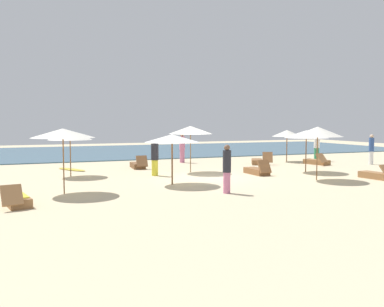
{
  "coord_description": "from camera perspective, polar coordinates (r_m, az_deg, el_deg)",
  "views": [
    {
      "loc": [
        -7.79,
        -17.52,
        2.53
      ],
      "look_at": [
        -0.88,
        -0.26,
        1.1
      ],
      "focal_mm": 39.91,
      "sensor_mm": 36.0,
      "label": 1
    }
  ],
  "objects": [
    {
      "name": "ground_plane",
      "position": [
        19.34,
        2.14,
        -3.12
      ],
      "size": [
        60.0,
        60.0,
        0.0
      ],
      "primitive_type": "plane",
      "color": "beige"
    },
    {
      "name": "ocean_water",
      "position": [
        35.48,
        -9.08,
        0.3
      ],
      "size": [
        48.0,
        16.0,
        0.06
      ],
      "primitive_type": "cube",
      "color": "#3D6075",
      "rests_on": "ground_plane"
    },
    {
      "name": "umbrella_0",
      "position": [
        21.64,
        15.04,
        2.51
      ],
      "size": [
        2.14,
        2.14,
        2.06
      ],
      "color": "brown",
      "rests_on": "ground_plane"
    },
    {
      "name": "umbrella_1",
      "position": [
        20.03,
        -16.0,
        2.38
      ],
      "size": [
        1.97,
        1.97,
        2.1
      ],
      "color": "brown",
      "rests_on": "ground_plane"
    },
    {
      "name": "umbrella_2",
      "position": [
        27.06,
        12.58,
        2.65
      ],
      "size": [
        1.84,
        1.84,
        1.96
      ],
      "color": "brown",
      "rests_on": "ground_plane"
    },
    {
      "name": "umbrella_3",
      "position": [
        15.31,
        -16.88,
        2.61
      ],
      "size": [
        2.18,
        2.18,
        2.27
      ],
      "color": "brown",
      "rests_on": "ground_plane"
    },
    {
      "name": "umbrella_4",
      "position": [
        16.81,
        -2.68,
        2.03
      ],
      "size": [
        2.17,
        2.17,
        2.0
      ],
      "color": "brown",
      "rests_on": "ground_plane"
    },
    {
      "name": "umbrella_5",
      "position": [
        20.79,
        -0.2,
        3.16
      ],
      "size": [
        2.13,
        2.13,
        2.28
      ],
      "color": "olive",
      "rests_on": "ground_plane"
    },
    {
      "name": "umbrella_6",
      "position": [
        18.82,
        16.44,
        2.81
      ],
      "size": [
        2.1,
        2.1,
        2.28
      ],
      "color": "brown",
      "rests_on": "ground_plane"
    },
    {
      "name": "lounger_0",
      "position": [
        13.78,
        -22.39,
        -5.77
      ],
      "size": [
        0.88,
        1.74,
        0.72
      ],
      "color": "olive",
      "rests_on": "ground_plane"
    },
    {
      "name": "lounger_1",
      "position": [
        25.73,
        16.38,
        -1.05
      ],
      "size": [
        1.01,
        1.78,
        0.69
      ],
      "color": "olive",
      "rests_on": "ground_plane"
    },
    {
      "name": "lounger_2",
      "position": [
        20.23,
        23.55,
        -2.67
      ],
      "size": [
        0.77,
        1.75,
        0.69
      ],
      "color": "olive",
      "rests_on": "ground_plane"
    },
    {
      "name": "lounger_3",
      "position": [
        22.94,
        -7.23,
        -1.54
      ],
      "size": [
        0.71,
        1.71,
        0.71
      ],
      "color": "brown",
      "rests_on": "ground_plane"
    },
    {
      "name": "lounger_5",
      "position": [
        20.38,
        8.72,
        -2.3
      ],
      "size": [
        0.61,
        1.65,
        0.73
      ],
      "color": "brown",
      "rests_on": "ground_plane"
    },
    {
      "name": "lounger_6",
      "position": [
        25.19,
        8.82,
        -1.03
      ],
      "size": [
        1.29,
        1.72,
        0.74
      ],
      "color": "brown",
      "rests_on": "ground_plane"
    },
    {
      "name": "person_0",
      "position": [
        26.74,
        22.84,
        0.55
      ],
      "size": [
        0.3,
        0.3,
        1.75
      ],
      "color": "white",
      "rests_on": "ground_plane"
    },
    {
      "name": "person_1",
      "position": [
        14.9,
        4.68,
        -2.0
      ],
      "size": [
        0.35,
        0.35,
        1.71
      ],
      "color": "#D17299",
      "rests_on": "ground_plane"
    },
    {
      "name": "person_2",
      "position": [
        27.89,
        16.32,
        1.0
      ],
      "size": [
        0.44,
        0.44,
        1.9
      ],
      "color": "#338C59",
      "rests_on": "ground_plane"
    },
    {
      "name": "person_3",
      "position": [
        25.77,
        -1.32,
        0.77
      ],
      "size": [
        0.45,
        0.45,
        1.78
      ],
      "color": "#D17299",
      "rests_on": "ground_plane"
    },
    {
      "name": "person_4",
      "position": [
        19.7,
        -5.0,
        -0.54
      ],
      "size": [
        0.46,
        0.46,
        1.68
      ],
      "color": "yellow",
      "rests_on": "ground_plane"
    },
    {
      "name": "surfboard",
      "position": [
        22.79,
        -15.78,
        -2.05
      ],
      "size": [
        1.47,
        2.14,
        0.07
      ],
      "color": "gold",
      "rests_on": "ground_plane"
    }
  ]
}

